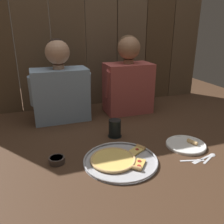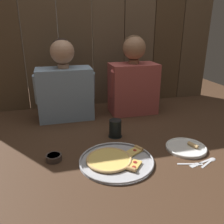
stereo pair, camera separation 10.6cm
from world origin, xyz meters
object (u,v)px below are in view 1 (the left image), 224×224
pizza_tray (119,160)px  dipping_bowl (57,160)px  diner_left (60,86)px  diner_right (128,79)px  drinking_glass (115,128)px  dinner_plate (186,145)px

pizza_tray → dipping_bowl: (-0.31, 0.09, 0.01)m
diner_left → diner_right: 0.53m
dipping_bowl → diner_left: diner_left is taller
pizza_tray → drinking_glass: size_ratio=3.51×
dinner_plate → drinking_glass: size_ratio=2.08×
diner_left → diner_right: diner_right is taller
diner_left → diner_right: (0.53, 0.00, 0.01)m
dipping_bowl → dinner_plate: bearing=-5.3°
pizza_tray → dinner_plate: size_ratio=1.69×
pizza_tray → drinking_glass: drinking_glass is taller
dinner_plate → diner_left: 0.95m
pizza_tray → diner_left: (-0.19, 0.69, 0.25)m
dinner_plate → diner_left: diner_left is taller
diner_left → dinner_plate: bearing=-46.6°
dipping_bowl → diner_left: 0.65m
dinner_plate → pizza_tray: bearing=-176.6°
dipping_bowl → diner_right: bearing=42.7°
dinner_plate → dipping_bowl: size_ratio=2.76×
drinking_glass → diner_left: bearing=124.5°
dipping_bowl → diner_right: (0.65, 0.60, 0.25)m
drinking_glass → diner_left: diner_left is taller
dinner_plate → dipping_bowl: dinner_plate is taller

